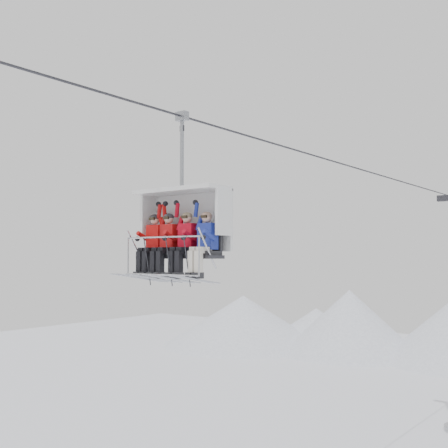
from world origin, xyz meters
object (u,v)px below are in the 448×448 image
Objects in this scene: skier_far_right at (204,241)px; chairlift_carrier at (185,223)px; skier_center_left at (167,242)px; skier_center_right at (185,242)px; skier_far_left at (153,242)px.

chairlift_carrier is at bearing 160.52° from skier_far_right.
skier_center_left is 1.00× the size of skier_center_right.
chairlift_carrier is 1.04m from skier_far_right.
skier_center_left is at bearing 0.00° from skier_far_left.
skier_far_right is (1.19, -0.00, -0.01)m from skier_center_left.
chairlift_carrier is 2.36× the size of skier_center_left.
skier_far_left reaches higher than skier_center_right.
chairlift_carrier is at bearing 131.26° from skier_center_right.
skier_center_left is (-0.33, -0.30, -0.47)m from chairlift_carrier.
skier_center_right is at bearing -0.01° from skier_far_left.
skier_center_left is at bearing -137.16° from chairlift_carrier.
skier_center_left is 1.00× the size of skier_far_right.
skier_center_left reaches higher than skier_center_right.
chairlift_carrier is 2.36× the size of skier_far_right.
skier_far_right is at bearing -0.13° from skier_center_left.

